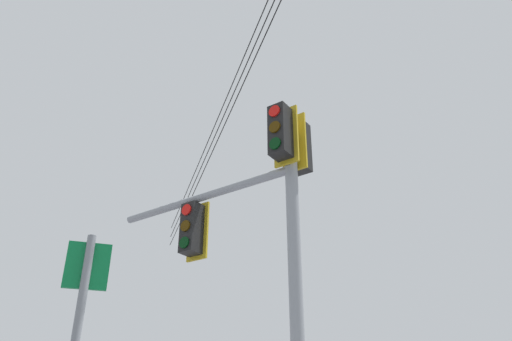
% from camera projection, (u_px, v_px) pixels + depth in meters
% --- Properties ---
extents(signal_mast_assembly, '(3.60, 2.33, 6.45)m').
position_uv_depth(signal_mast_assembly, '(263.00, 225.00, 7.90)').
color(signal_mast_assembly, gray).
rests_on(signal_mast_assembly, ground).
extents(overhead_wire_span, '(26.38, 4.03, 1.34)m').
position_uv_depth(overhead_wire_span, '(265.00, 21.00, 11.01)').
color(overhead_wire_span, black).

